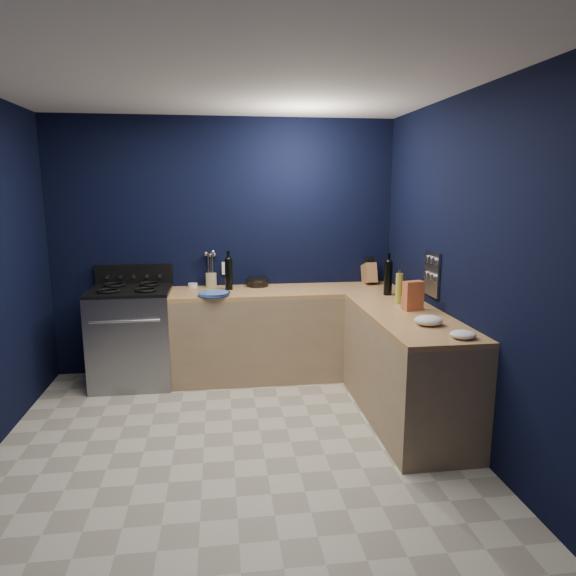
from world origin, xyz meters
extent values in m
cube|color=#BDB6A5|center=(0.00, 0.00, -0.01)|extent=(3.50, 3.50, 0.02)
cube|color=silver|center=(0.00, 0.00, 2.61)|extent=(3.50, 3.50, 0.02)
cube|color=black|center=(0.00, 1.76, 1.30)|extent=(3.50, 0.02, 2.60)
cube|color=black|center=(1.76, 0.00, 1.30)|extent=(0.02, 3.50, 2.60)
cube|color=black|center=(0.00, -1.76, 1.30)|extent=(3.50, 0.02, 2.60)
cube|color=#9B8060|center=(0.60, 1.44, 0.43)|extent=(2.30, 0.63, 0.86)
cube|color=#936236|center=(0.60, 1.44, 0.88)|extent=(2.30, 0.63, 0.04)
cube|color=#9B8060|center=(1.44, 0.29, 0.43)|extent=(0.63, 1.67, 0.86)
cube|color=#936236|center=(1.44, 0.29, 0.88)|extent=(0.63, 1.67, 0.04)
cube|color=gray|center=(-0.93, 1.42, 0.46)|extent=(0.76, 0.66, 0.92)
cube|color=black|center=(-0.93, 1.10, 0.45)|extent=(0.59, 0.02, 0.42)
cube|color=black|center=(-0.93, 1.42, 0.94)|extent=(0.76, 0.66, 0.03)
cube|color=black|center=(-0.93, 1.72, 1.04)|extent=(0.76, 0.06, 0.20)
cube|color=gray|center=(1.74, 0.55, 1.18)|extent=(0.02, 0.28, 0.38)
cube|color=white|center=(0.00, 1.74, 1.08)|extent=(0.09, 0.02, 0.13)
cylinder|color=teal|center=(-0.13, 1.21, 0.92)|extent=(0.35, 0.35, 0.04)
cylinder|color=white|center=(-0.35, 1.69, 0.92)|extent=(0.11, 0.11, 0.04)
cylinder|color=beige|center=(-0.16, 1.69, 0.97)|extent=(0.13, 0.13, 0.14)
cylinder|color=black|center=(0.02, 1.50, 1.06)|extent=(0.10, 0.10, 0.31)
cylinder|color=black|center=(0.32, 1.64, 0.94)|extent=(0.24, 0.24, 0.08)
cube|color=olive|center=(1.51, 1.64, 1.01)|extent=(0.13, 0.25, 0.26)
cylinder|color=black|center=(1.51, 1.04, 1.06)|extent=(0.10, 0.10, 0.32)
cylinder|color=#A7AA38|center=(1.49, 0.67, 1.04)|extent=(0.08, 0.08, 0.27)
cylinder|color=olive|center=(1.48, 0.52, 0.95)|extent=(0.06, 0.06, 0.10)
cylinder|color=olive|center=(1.46, 0.42, 0.95)|extent=(0.06, 0.06, 0.10)
cube|color=#A51730|center=(1.52, 0.42, 1.02)|extent=(0.18, 0.11, 0.25)
ellipsoid|color=white|center=(1.46, -0.06, 0.94)|extent=(0.27, 0.25, 0.07)
ellipsoid|color=white|center=(1.56, -0.41, 0.93)|extent=(0.19, 0.18, 0.05)
camera|label=1|loc=(-0.07, -3.59, 1.91)|focal=32.14mm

